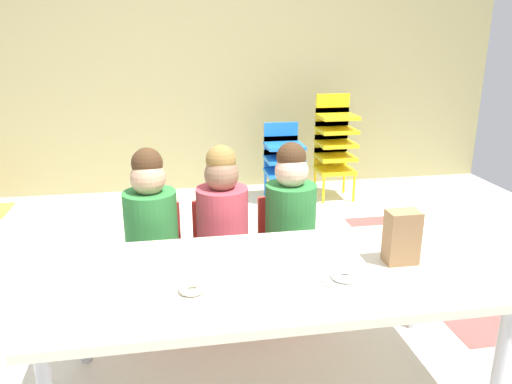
{
  "coord_description": "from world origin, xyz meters",
  "views": [
    {
      "loc": [
        -0.23,
        -2.52,
        1.45
      ],
      "look_at": [
        0.12,
        -0.52,
        0.8
      ],
      "focal_mm": 35.44,
      "sensor_mm": 36.0,
      "label": 1
    }
  ],
  "objects": [
    {
      "name": "paper_plate_center_table",
      "position": [
        0.07,
        -0.64,
        0.55
      ],
      "size": [
        0.18,
        0.18,
        0.01
      ],
      "primitive_type": "cylinder",
      "color": "white",
      "rests_on": "craft_table"
    },
    {
      "name": "ground_plane",
      "position": [
        0.01,
        0.0,
        -0.01
      ],
      "size": [
        5.84,
        4.44,
        0.02
      ],
      "color": "silver"
    },
    {
      "name": "seated_child_near_camera",
      "position": [
        -0.33,
        -0.14,
        0.55
      ],
      "size": [
        0.33,
        0.33,
        0.92
      ],
      "color": "red",
      "rests_on": "ground_plane"
    },
    {
      "name": "kid_chair_blue_stack",
      "position": [
        0.76,
        1.69,
        0.4
      ],
      "size": [
        0.32,
        0.3,
        0.68
      ],
      "color": "blue",
      "rests_on": "ground_plane"
    },
    {
      "name": "paper_bag_brown",
      "position": [
        0.67,
        -0.77,
        0.66
      ],
      "size": [
        0.13,
        0.09,
        0.22
      ],
      "primitive_type": "cube",
      "color": "#9E754C",
      "rests_on": "craft_table"
    },
    {
      "name": "seated_child_middle_seat",
      "position": [
        0.02,
        -0.14,
        0.55
      ],
      "size": [
        0.33,
        0.33,
        0.92
      ],
      "color": "red",
      "rests_on": "ground_plane"
    },
    {
      "name": "paper_plate_near_edge",
      "position": [
        0.4,
        -0.89,
        0.55
      ],
      "size": [
        0.18,
        0.18,
        0.01
      ],
      "primitive_type": "cylinder",
      "color": "white",
      "rests_on": "craft_table"
    },
    {
      "name": "donut_powdered_on_plate",
      "position": [
        0.4,
        -0.89,
        0.57
      ],
      "size": [
        0.11,
        0.11,
        0.03
      ],
      "primitive_type": "torus",
      "color": "white",
      "rests_on": "craft_table"
    },
    {
      "name": "donut_powdered_loose",
      "position": [
        -0.17,
        -0.87,
        0.56
      ],
      "size": [
        0.1,
        0.1,
        0.03
      ],
      "primitive_type": "torus",
      "color": "white",
      "rests_on": "craft_table"
    },
    {
      "name": "seated_child_far_right",
      "position": [
        0.37,
        -0.14,
        0.55
      ],
      "size": [
        0.32,
        0.31,
        0.92
      ],
      "color": "red",
      "rests_on": "ground_plane"
    },
    {
      "name": "kid_chair_yellow_stack",
      "position": [
        1.22,
        1.69,
        0.52
      ],
      "size": [
        0.32,
        0.3,
        0.92
      ],
      "color": "yellow",
      "rests_on": "ground_plane"
    },
    {
      "name": "craft_table",
      "position": [
        0.15,
        -0.77,
        0.51
      ],
      "size": [
        1.76,
        0.79,
        0.55
      ],
      "color": "beige",
      "rests_on": "ground_plane"
    },
    {
      "name": "back_wall",
      "position": [
        0.0,
        2.22,
        1.26
      ],
      "size": [
        5.84,
        0.1,
        2.53
      ],
      "primitive_type": "cube",
      "color": "tan",
      "rests_on": "ground_plane"
    }
  ]
}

